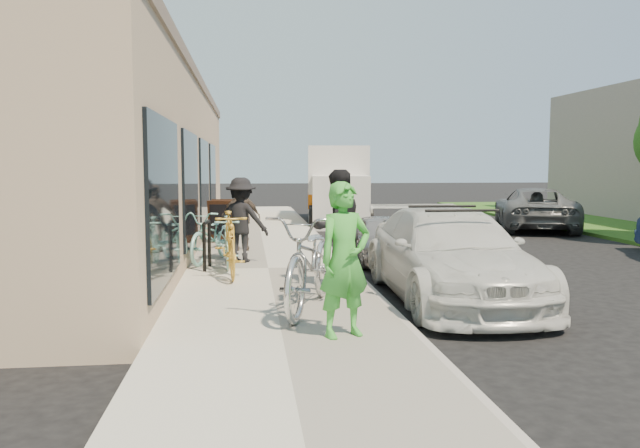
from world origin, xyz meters
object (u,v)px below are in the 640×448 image
tandem_bike (311,261)px  sedan_silver (383,238)px  sedan_white (450,255)px  man_standing (337,228)px  far_car_gray (535,209)px  bystander_a (241,220)px  sandwich_board (222,221)px  cruiser_bike_b (212,236)px  bike_rack (207,240)px  woman_rider (345,260)px  bystander_b (241,217)px  moving_truck (337,189)px  cruiser_bike_a (227,242)px  cruiser_bike_c (230,244)px

tandem_bike → sedan_silver: bearing=85.4°
sedan_white → man_standing: bearing=162.2°
far_car_gray → bystander_a: bearing=53.9°
sandwich_board → cruiser_bike_b: sandwich_board is taller
sedan_silver → cruiser_bike_b: size_ratio=1.53×
bike_rack → woman_rider: woman_rider is taller
sandwich_board → sedan_white: bearing=-51.9°
bystander_b → bystander_a: bearing=-88.9°
cruiser_bike_b → bystander_a: (0.57, -0.10, 0.32)m
sandwich_board → moving_truck: moving_truck is taller
cruiser_bike_a → bike_rack: bearing=-155.8°
cruiser_bike_b → far_car_gray: bearing=52.7°
far_car_gray → cruiser_bike_b: size_ratio=2.46×
cruiser_bike_a → cruiser_bike_c: cruiser_bike_c is taller
sandwich_board → sedan_silver: 4.31m
sandwich_board → far_car_gray: (9.72, 3.39, -0.02)m
sedan_silver → tandem_bike: tandem_bike is taller
woman_rider → bystander_b: bearing=78.0°
sandwich_board → cruiser_bike_c: cruiser_bike_c is taller
far_car_gray → cruiser_bike_a: size_ratio=3.03×
bystander_a → bystander_b: 1.74m
far_car_gray → tandem_bike: (-8.27, -10.74, 0.13)m
woman_rider → cruiser_bike_c: 4.22m
tandem_bike → bike_rack: bearing=133.1°
sedan_white → tandem_bike: tandem_bike is taller
cruiser_bike_a → sedan_white: bearing=-38.6°
bike_rack → cruiser_bike_b: cruiser_bike_b is taller
bike_rack → cruiser_bike_a: cruiser_bike_a is taller
sedan_silver → man_standing: 3.60m
sedan_white → far_car_gray: (6.04, 9.72, -0.03)m
man_standing → cruiser_bike_c: man_standing is taller
far_car_gray → bystander_a: (-9.23, -6.55, 0.32)m
tandem_bike → cruiser_bike_c: (-1.14, 2.63, -0.09)m
tandem_bike → cruiser_bike_a: size_ratio=1.55×
bystander_b → sandwich_board: bearing=108.5°
sandwich_board → woman_rider: bearing=-71.1°
bystander_a → sedan_white: bearing=154.0°
cruiser_bike_a → tandem_bike: bearing=-73.2°
far_car_gray → woman_rider: woman_rider is taller
man_standing → bystander_a: (-1.53, 2.61, -0.09)m
cruiser_bike_a → far_car_gray: bearing=35.1°
sedan_silver → moving_truck: size_ratio=0.52×
moving_truck → bystander_a: bearing=-103.1°
sandwich_board → sedan_white: sedan_white is taller
moving_truck → far_car_gray: bearing=-23.4°
cruiser_bike_a → cruiser_bike_b: 0.76m
bike_rack → cruiser_bike_b: (0.05, 0.87, -0.03)m
moving_truck → cruiser_bike_b: bearing=-106.2°
sandwich_board → woman_rider: woman_rider is taller
moving_truck → far_car_gray: size_ratio=1.18×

